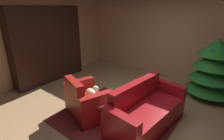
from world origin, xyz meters
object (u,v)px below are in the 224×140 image
Objects in this scene: armchair_red at (86,101)px; bottle_on_table at (115,92)px; couch_red at (146,112)px; coffee_table at (108,100)px; bookshelf_unit at (52,45)px; book_stack_on_table at (109,97)px; decorated_tree at (213,69)px.

armchair_red reaches higher than bottle_on_table.
couch_red is (1.16, 0.43, -0.00)m from armchair_red.
bookshelf_unit is at bearing 167.73° from coffee_table.
bottle_on_table reaches higher than coffee_table.
book_stack_on_table is (0.45, 0.21, 0.18)m from armchair_red.
decorated_tree is at bearing 52.48° from armchair_red.
armchair_red is 4.78× the size of bottle_on_table.
coffee_table is 0.24m from bottle_on_table.
bottle_on_table is at bearing 81.96° from coffee_table.
bookshelf_unit reaches higher than book_stack_on_table.
bottle_on_table is 0.16× the size of decorated_tree.
couch_red is 8.12× the size of book_stack_on_table.
book_stack_on_table is 0.15× the size of decorated_tree.
bookshelf_unit is 3.07× the size of coffee_table.
couch_red reaches higher than armchair_red.
couch_red reaches higher than book_stack_on_table.
bookshelf_unit reaches higher than decorated_tree.
bookshelf_unit is 9.21× the size of bottle_on_table.
coffee_table is 0.48× the size of decorated_tree.
book_stack_on_table reaches higher than coffee_table.
decorated_tree is (0.72, 2.02, 0.45)m from couch_red.
coffee_table is 3.00× the size of bottle_on_table.
bookshelf_unit reaches higher than couch_red.
book_stack_on_table is at bearing 25.07° from armchair_red.
coffee_table is at bearing -12.27° from bookshelf_unit.
armchair_red is at bearing -159.88° from couch_red.
decorated_tree is (1.88, 2.45, 0.45)m from armchair_red.
armchair_red is 0.47m from coffee_table.
coffee_table is at bearing -178.57° from book_stack_on_table.
bottle_on_table is (0.44, 0.40, 0.21)m from armchair_red.
decorated_tree reaches higher than couch_red.
armchair_red is at bearing -137.46° from bottle_on_table.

